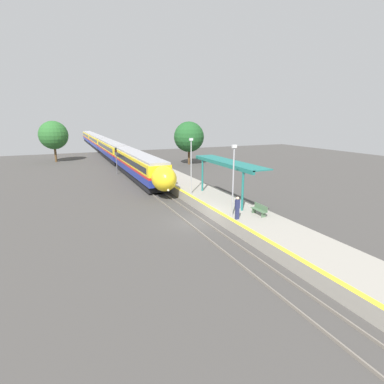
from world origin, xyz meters
name	(u,v)px	position (x,y,z in m)	size (l,w,h in m)	color
ground_plane	(195,222)	(0.00, 0.00, 0.00)	(120.00, 120.00, 0.00)	#423F3D
rail_left	(188,223)	(-0.72, 0.00, 0.07)	(0.08, 90.00, 0.15)	slate
rail_right	(203,220)	(0.72, 0.00, 0.07)	(0.08, 90.00, 0.15)	slate
train	(104,145)	(0.00, 53.92, 2.21)	(2.79, 94.65, 3.86)	black
platform_right	(233,212)	(3.78, 0.00, 0.47)	(4.34, 64.00, 0.95)	gray
platform_bench	(260,209)	(4.51, -2.86, 1.42)	(0.44, 1.74, 0.89)	#4C6B4C
person_waiting	(237,207)	(2.24, -3.01, 1.90)	(0.36, 0.24, 1.83)	navy
railway_signal	(116,158)	(-2.04, 25.81, 2.58)	(0.28, 0.28, 4.20)	#59595E
lamppost_near	(233,177)	(2.29, -2.18, 4.23)	(0.36, 0.20, 5.79)	#9E9EA3
lamppost_mid	(191,163)	(2.29, 6.16, 4.23)	(0.36, 0.20, 5.79)	#9E9EA3
station_canopy	(226,164)	(4.44, 2.73, 4.42)	(2.02, 10.90, 3.74)	#1E6B66
background_tree_left	(53,135)	(-10.97, 44.65, 5.37)	(5.63, 5.63, 8.19)	brown
background_tree_right	(189,137)	(12.55, 30.65, 5.24)	(5.70, 5.70, 8.10)	brown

